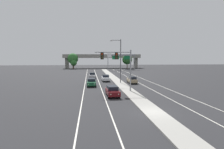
# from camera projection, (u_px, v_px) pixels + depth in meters

# --- Properties ---
(ground_plane) EXTENTS (260.00, 260.00, 0.00)m
(ground_plane) POSITION_uv_depth(u_px,v_px,m) (153.00, 113.00, 20.68)
(ground_plane) COLOR #28282B
(median_island) EXTENTS (2.40, 110.00, 0.15)m
(median_island) POSITION_uv_depth(u_px,v_px,m) (124.00, 87.00, 38.48)
(median_island) COLOR #9E9B93
(median_island) RESTS_ON ground
(lane_stripe_oncoming_center) EXTENTS (0.14, 100.00, 0.01)m
(lane_stripe_oncoming_center) POSITION_uv_depth(u_px,v_px,m) (99.00, 83.00, 44.85)
(lane_stripe_oncoming_center) COLOR silver
(lane_stripe_oncoming_center) RESTS_ON ground
(lane_stripe_receding_center) EXTENTS (0.14, 100.00, 0.01)m
(lane_stripe_receding_center) POSITION_uv_depth(u_px,v_px,m) (138.00, 82.00, 45.96)
(lane_stripe_receding_center) COLOR silver
(lane_stripe_receding_center) RESTS_ON ground
(edge_stripe_left) EXTENTS (0.14, 100.00, 0.01)m
(edge_stripe_left) POSITION_uv_depth(u_px,v_px,m) (85.00, 83.00, 44.47)
(edge_stripe_left) COLOR silver
(edge_stripe_left) RESTS_ON ground
(edge_stripe_right) EXTENTS (0.14, 100.00, 0.01)m
(edge_stripe_right) POSITION_uv_depth(u_px,v_px,m) (151.00, 82.00, 46.34)
(edge_stripe_right) COLOR silver
(edge_stripe_right) RESTS_ON ground
(overhead_signal_mast) EXTENTS (6.35, 0.44, 7.20)m
(overhead_signal_mast) POSITION_uv_depth(u_px,v_px,m) (119.00, 62.00, 32.77)
(overhead_signal_mast) COLOR gray
(overhead_signal_mast) RESTS_ON median_island
(street_lamp_median) EXTENTS (2.58, 0.28, 10.00)m
(street_lamp_median) POSITION_uv_depth(u_px,v_px,m) (120.00, 58.00, 43.61)
(street_lamp_median) COLOR #4C4C51
(street_lamp_median) RESTS_ON median_island
(car_oncoming_darkred) EXTENTS (1.90, 4.50, 1.58)m
(car_oncoming_darkred) POSITION_uv_depth(u_px,v_px,m) (112.00, 91.00, 29.53)
(car_oncoming_darkred) COLOR #5B0F14
(car_oncoming_darkred) RESTS_ON ground
(car_oncoming_green) EXTENTS (1.89, 4.50, 1.58)m
(car_oncoming_green) POSITION_uv_depth(u_px,v_px,m) (92.00, 82.00, 39.93)
(car_oncoming_green) COLOR #195633
(car_oncoming_green) RESTS_ON ground
(car_oncoming_white) EXTENTS (1.84, 4.48, 1.58)m
(car_oncoming_white) POSITION_uv_depth(u_px,v_px,m) (106.00, 78.00, 48.05)
(car_oncoming_white) COLOR silver
(car_oncoming_white) RESTS_ON ground
(car_oncoming_silver) EXTENTS (1.90, 4.50, 1.58)m
(car_oncoming_silver) POSITION_uv_depth(u_px,v_px,m) (92.00, 75.00, 55.13)
(car_oncoming_silver) COLOR #B7B7BC
(car_oncoming_silver) RESTS_ON ground
(car_receding_tan) EXTENTS (1.91, 4.51, 1.58)m
(car_receding_tan) POSITION_uv_depth(u_px,v_px,m) (132.00, 80.00, 44.20)
(car_receding_tan) COLOR tan
(car_receding_tan) RESTS_ON ground
(highway_sign_gantry) EXTENTS (13.28, 0.42, 7.50)m
(highway_sign_gantry) POSITION_uv_depth(u_px,v_px,m) (121.00, 57.00, 89.84)
(highway_sign_gantry) COLOR gray
(highway_sign_gantry) RESTS_ON ground
(overpass_bridge) EXTENTS (42.40, 6.40, 7.65)m
(overpass_bridge) POSITION_uv_depth(u_px,v_px,m) (102.00, 58.00, 105.06)
(overpass_bridge) COLOR gray
(overpass_bridge) RESTS_ON ground
(tree_far_right_a) EXTENTS (5.09, 5.09, 7.36)m
(tree_far_right_a) POSITION_uv_depth(u_px,v_px,m) (127.00, 60.00, 98.10)
(tree_far_right_a) COLOR #4C3823
(tree_far_right_a) RESTS_ON ground
(tree_far_left_a) EXTENTS (3.41, 3.41, 4.94)m
(tree_far_left_a) POSITION_uv_depth(u_px,v_px,m) (74.00, 63.00, 98.79)
(tree_far_left_a) COLOR #4C3823
(tree_far_left_a) RESTS_ON ground
(tree_far_left_c) EXTENTS (5.62, 5.62, 8.13)m
(tree_far_left_c) POSITION_uv_depth(u_px,v_px,m) (73.00, 59.00, 100.05)
(tree_far_left_c) COLOR #4C3823
(tree_far_left_c) RESTS_ON ground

